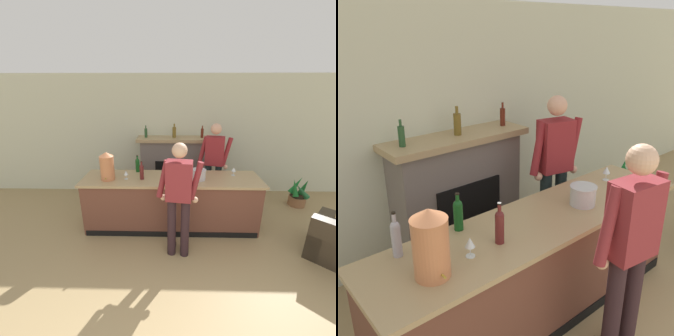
{
  "view_description": "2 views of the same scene",
  "coord_description": "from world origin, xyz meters",
  "views": [
    {
      "loc": [
        -0.16,
        -0.62,
        2.46
      ],
      "look_at": [
        -0.25,
        3.14,
        1.1
      ],
      "focal_mm": 24.0,
      "sensor_mm": 36.0,
      "label": 1
    },
    {
      "loc": [
        -2.22,
        1.07,
        2.48
      ],
      "look_at": [
        -0.2,
        3.46,
        1.29
      ],
      "focal_mm": 40.0,
      "sensor_mm": 36.0,
      "label": 2
    }
  ],
  "objects": [
    {
      "name": "wine_glass_front_right",
      "position": [
        -0.97,
        2.94,
        1.07
      ],
      "size": [
        0.07,
        0.07,
        0.15
      ],
      "color": "silver",
      "rests_on": "bar_counter"
    },
    {
      "name": "person_bartender",
      "position": [
        0.65,
        3.64,
        1.01
      ],
      "size": [
        0.65,
        0.36,
        1.82
      ],
      "color": "#1E2D2E",
      "rests_on": "ground_plane"
    },
    {
      "name": "wine_bottle_burgundy_dark",
      "position": [
        -1.35,
        3.27,
        1.12
      ],
      "size": [
        0.07,
        0.07,
        0.34
      ],
      "color": "#A8A5B5",
      "rests_on": "bar_counter"
    },
    {
      "name": "fireplace_stone",
      "position": [
        -0.16,
        4.32,
        0.71
      ],
      "size": [
        1.61,
        0.52,
        1.71
      ],
      "color": "slate",
      "rests_on": "ground_plane"
    },
    {
      "name": "copper_dispenser",
      "position": [
        -1.27,
        2.92,
        1.21
      ],
      "size": [
        0.24,
        0.28,
        0.48
      ],
      "color": "#C9794E",
      "rests_on": "bar_counter"
    },
    {
      "name": "wine_bottle_rose_blush",
      "position": [
        -0.82,
        3.3,
        1.11
      ],
      "size": [
        0.08,
        0.08,
        0.32
      ],
      "color": "#134A1A",
      "rests_on": "bar_counter"
    },
    {
      "name": "wine_bottle_port_short",
      "position": [
        -0.69,
        2.94,
        1.11
      ],
      "size": [
        0.07,
        0.07,
        0.33
      ],
      "color": "#581D1D",
      "rests_on": "bar_counter"
    },
    {
      "name": "wall_back_panel",
      "position": [
        0.0,
        4.59,
        1.38
      ],
      "size": [
        12.0,
        0.07,
        2.75
      ],
      "color": "beige",
      "rests_on": "ground_plane"
    },
    {
      "name": "bar_counter",
      "position": [
        -0.19,
        3.01,
        0.49
      ],
      "size": [
        3.1,
        0.77,
        0.97
      ],
      "color": "brown",
      "rests_on": "ground_plane"
    },
    {
      "name": "potted_plant_corner",
      "position": [
        2.57,
        3.85,
        0.25
      ],
      "size": [
        0.39,
        0.38,
        0.63
      ],
      "color": "#916240",
      "rests_on": "ground_plane"
    },
    {
      "name": "person_customer",
      "position": [
        -0.07,
        2.24,
        0.99
      ],
      "size": [
        0.65,
        0.34,
        1.78
      ],
      "color": "#2D1C20",
      "rests_on": "ground_plane"
    },
    {
      "name": "wine_glass_back_row",
      "position": [
        0.92,
        3.16,
        1.07
      ],
      "size": [
        0.08,
        0.08,
        0.15
      ],
      "color": "silver",
      "rests_on": "bar_counter"
    },
    {
      "name": "ice_bucket_steel",
      "position": [
        0.28,
        2.95,
        1.06
      ],
      "size": [
        0.24,
        0.24,
        0.18
      ],
      "color": "silver",
      "rests_on": "bar_counter"
    }
  ]
}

